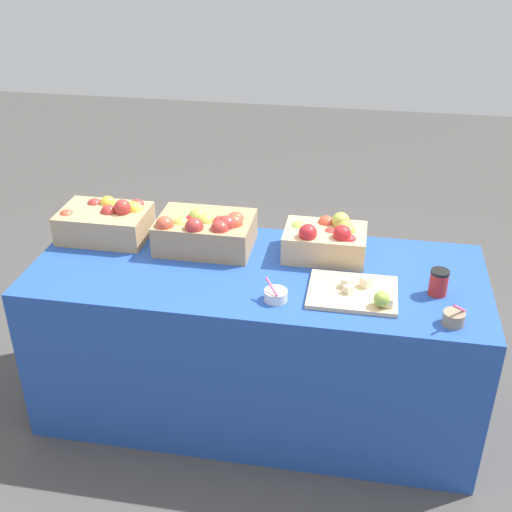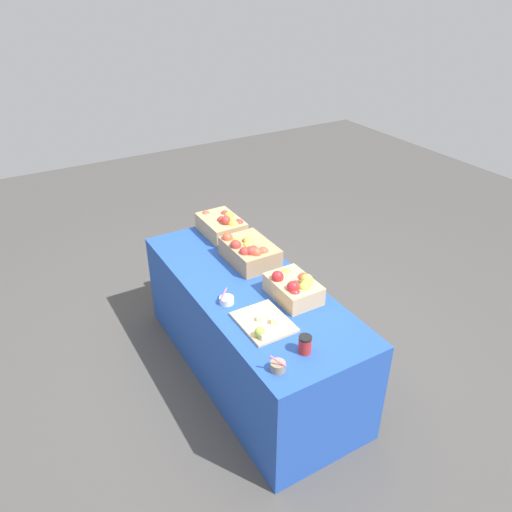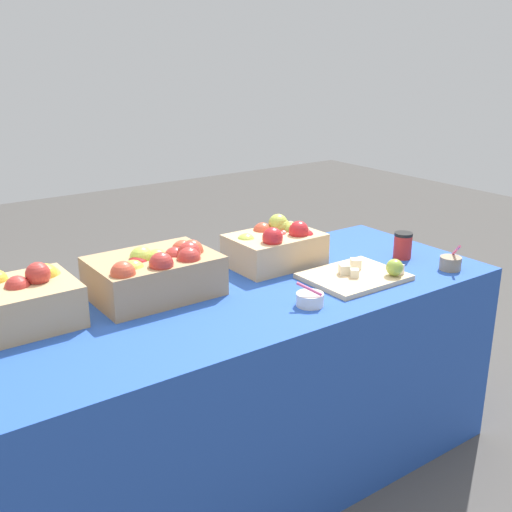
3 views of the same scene
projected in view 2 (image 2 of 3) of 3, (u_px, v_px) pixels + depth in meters
ground_plane at (250, 368)px, 3.64m from camera, size 10.00×10.00×0.00m
table at (249, 328)px, 3.45m from camera, size 1.90×0.76×0.74m
apple_crate_left at (222, 225)px, 3.84m from camera, size 0.39×0.27×0.19m
apple_crate_middle at (249, 251)px, 3.47m from camera, size 0.41×0.29×0.18m
apple_crate_right at (295, 287)px, 3.09m from camera, size 0.35×0.24×0.18m
cutting_board_front at (264, 323)px, 2.88m from camera, size 0.35×0.28×0.08m
sample_bowl_near at (227, 300)px, 3.07m from camera, size 0.09×0.09×0.09m
sample_bowl_mid at (278, 366)px, 2.56m from camera, size 0.09×0.09×0.11m
coffee_cup at (305, 344)px, 2.66m from camera, size 0.07×0.07×0.11m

